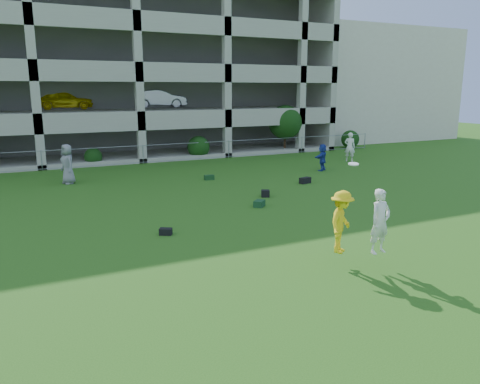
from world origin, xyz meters
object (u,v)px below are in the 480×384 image
frisbee_contest (352,222)px  parking_garage (112,71)px  bystander_d (322,157)px  crate_d (265,193)px  stucco_building (346,85)px  bystander_e (350,147)px  bystander_c (68,164)px

frisbee_contest → parking_garage: parking_garage is taller
bystander_d → crate_d: size_ratio=4.44×
stucco_building → bystander_e: stucco_building is taller
stucco_building → parking_garage: size_ratio=0.53×
stucco_building → bystander_d: (-14.25, -16.14, -4.22)m
bystander_c → bystander_e: bearing=71.4°
stucco_building → bystander_d: bearing=-131.4°
bystander_d → frisbee_contest: (-8.21, -12.79, 0.47)m
bystander_c → crate_d: bearing=29.6°
stucco_building → frisbee_contest: bearing=-127.8°
crate_d → frisbee_contest: frisbee_contest is taller
parking_garage → bystander_d: bearing=-61.1°
bystander_e → parking_garage: (-12.44, 13.71, 5.06)m
stucco_building → parking_garage: bearing=-179.3°
bystander_d → crate_d: (-6.27, -4.54, -0.63)m
stucco_building → bystander_c: bearing=-153.9°
parking_garage → bystander_c: bearing=-110.5°
bystander_e → frisbee_contest: 19.09m
bystander_e → bystander_d: bearing=73.7°
crate_d → bystander_c: bearing=137.3°
bystander_e → parking_garage: size_ratio=0.06×
crate_d → frisbee_contest: bearing=-103.2°
stucco_building → frisbee_contest: (-22.46, -28.93, -3.76)m
bystander_c → bystander_d: bearing=62.4°
frisbee_contest → parking_garage: 29.03m
bystander_d → bystander_e: 4.27m
bystander_d → crate_d: bystander_d is taller
bystander_c → frisbee_contest: frisbee_contest is taller
bystander_c → frisbee_contest: size_ratio=0.82×
frisbee_contest → bystander_e: bearing=51.4°
bystander_e → parking_garage: 19.20m
frisbee_contest → bystander_c: bearing=110.1°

